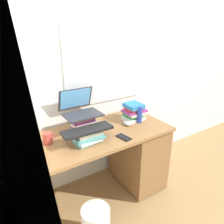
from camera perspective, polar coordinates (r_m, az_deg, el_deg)
ground_plane at (r=2.37m, az=-2.41°, el=-21.10°), size 6.00×6.00×0.00m
wall_back at (r=2.08m, az=-8.20°, el=13.02°), size 6.00×0.06×2.60m
desk at (r=2.25m, az=4.78°, el=-10.99°), size 1.26×0.64×0.73m
book_stack_tall at (r=1.93m, az=-7.78°, el=-3.17°), size 0.24×0.18×0.16m
book_stack_keyboard_riser at (r=1.77m, az=-6.46°, el=-6.60°), size 0.25×0.19×0.10m
book_stack_side at (r=2.17m, az=5.92°, el=0.08°), size 0.23×0.19×0.17m
laptop at (r=1.93m, az=-8.71°, el=1.12°), size 0.32×0.30×0.22m
keyboard at (r=1.74m, az=-6.65°, el=-4.86°), size 0.42×0.15×0.02m
computer_mouse at (r=2.06m, az=3.96°, el=-3.04°), size 0.06×0.10×0.04m
mug at (r=1.81m, az=-16.95°, el=-6.76°), size 0.11×0.07×0.09m
water_bottle at (r=2.11m, az=7.39°, el=-0.66°), size 0.06×0.06×0.17m
cell_phone at (r=1.84m, az=3.19°, el=-6.82°), size 0.09×0.14×0.01m
wastebasket at (r=1.92m, az=-4.39°, el=-27.89°), size 0.23×0.23×0.30m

